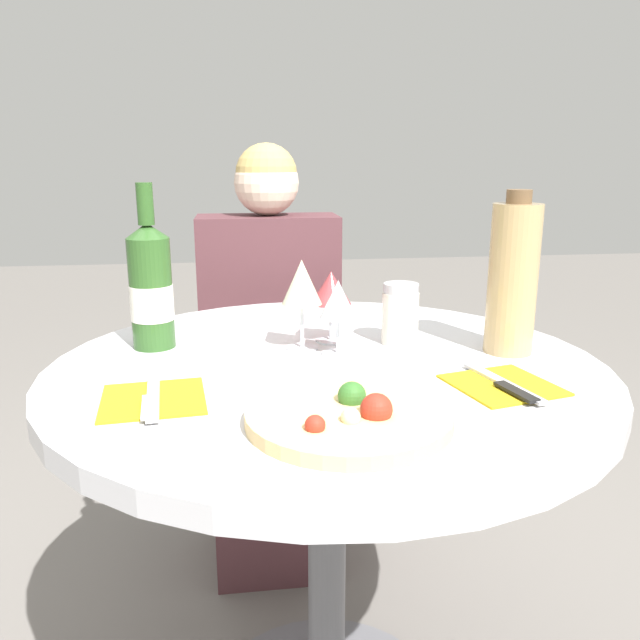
{
  "coord_description": "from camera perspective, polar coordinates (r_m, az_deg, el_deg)",
  "views": [
    {
      "loc": [
        -0.15,
        -1.03,
        1.12
      ],
      "look_at": [
        -0.03,
        -0.09,
        0.87
      ],
      "focal_mm": 35.0,
      "sensor_mm": 36.0,
      "label": 1
    }
  ],
  "objects": [
    {
      "name": "dining_table",
      "position": [
        1.16,
        0.67,
        -11.28
      ],
      "size": [
        0.97,
        0.97,
        0.77
      ],
      "color": "slate",
      "rests_on": "ground_plane"
    },
    {
      "name": "chair_behind_diner",
      "position": [
        1.93,
        -4.61,
        -6.1
      ],
      "size": [
        0.36,
        0.36,
        0.91
      ],
      "rotation": [
        0.0,
        0.0,
        3.14
      ],
      "color": "slate",
      "rests_on": "ground_plane"
    },
    {
      "name": "seated_diner",
      "position": [
        1.78,
        -4.41,
        -5.52
      ],
      "size": [
        0.39,
        0.4,
        1.16
      ],
      "rotation": [
        0.0,
        0.0,
        3.14
      ],
      "color": "#512D33",
      "rests_on": "ground_plane"
    },
    {
      "name": "pizza_large",
      "position": [
        0.85,
        2.77,
        -8.67
      ],
      "size": [
        0.28,
        0.28,
        0.05
      ],
      "color": "#E5C17F",
      "rests_on": "dining_table"
    },
    {
      "name": "wine_bottle",
      "position": [
        1.2,
        -15.21,
        2.93
      ],
      "size": [
        0.08,
        0.08,
        0.31
      ],
      "color": "#2D5623",
      "rests_on": "dining_table"
    },
    {
      "name": "tall_carafe",
      "position": [
        1.18,
        17.22,
        3.69
      ],
      "size": [
        0.09,
        0.09,
        0.3
      ],
      "color": "tan",
      "rests_on": "dining_table"
    },
    {
      "name": "sugar_shaker",
      "position": [
        1.21,
        7.35,
        0.55
      ],
      "size": [
        0.07,
        0.07,
        0.12
      ],
      "color": "silver",
      "rests_on": "dining_table"
    },
    {
      "name": "wine_glass_center",
      "position": [
        1.15,
        -1.68,
        3.32
      ],
      "size": [
        0.07,
        0.07,
        0.17
      ],
      "color": "silver",
      "rests_on": "dining_table"
    },
    {
      "name": "wine_glass_front_right",
      "position": [
        1.12,
        1.66,
        1.71
      ],
      "size": [
        0.07,
        0.07,
        0.14
      ],
      "color": "silver",
      "rests_on": "dining_table"
    },
    {
      "name": "wine_glass_back_right",
      "position": [
        1.2,
        1.01,
        2.82
      ],
      "size": [
        0.08,
        0.08,
        0.14
      ],
      "color": "silver",
      "rests_on": "dining_table"
    },
    {
      "name": "place_setting_left",
      "position": [
        0.96,
        -15.03,
        -7.01
      ],
      "size": [
        0.17,
        0.19,
        0.01
      ],
      "color": "gold",
      "rests_on": "dining_table"
    },
    {
      "name": "place_setting_right",
      "position": [
        1.02,
        16.44,
        -5.73
      ],
      "size": [
        0.18,
        0.19,
        0.01
      ],
      "color": "gold",
      "rests_on": "dining_table"
    }
  ]
}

